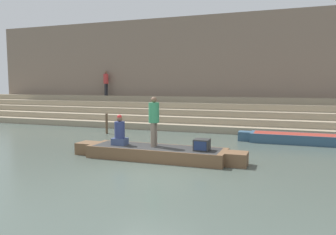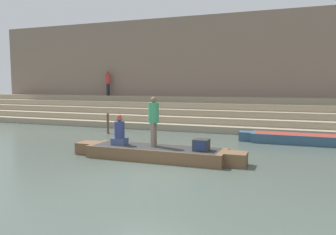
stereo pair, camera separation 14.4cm
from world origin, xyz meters
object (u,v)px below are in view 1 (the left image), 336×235
rowboat_main (156,152)px  moored_boat_shore (296,138)px  person_rowing (120,133)px  mooring_post (107,124)px  tv_set (202,145)px  person_on_steps (106,81)px  person_standing (154,118)px

rowboat_main → moored_boat_shore: size_ratio=1.23×
person_rowing → mooring_post: person_rowing is taller
tv_set → person_on_steps: bearing=128.2°
person_rowing → rowboat_main: bearing=10.3°
rowboat_main → person_rowing: (-1.36, -0.07, 0.62)m
rowboat_main → tv_set: 1.66m
person_standing → mooring_post: (-4.51, 4.55, -0.88)m
moored_boat_shore → mooring_post: 9.27m
person_standing → person_on_steps: size_ratio=1.01×
person_standing → person_rowing: person_standing is taller
tv_set → person_on_steps: (-9.17, 9.74, 2.17)m
mooring_post → person_on_steps: size_ratio=0.63×
tv_set → rowboat_main: bearing=172.6°
moored_boat_shore → person_on_steps: (-12.20, 4.81, 2.55)m
person_rowing → person_on_steps: (-6.19, 9.74, 1.93)m
mooring_post → tv_set: bearing=-36.9°
mooring_post → person_on_steps: person_on_steps is taller
person_on_steps → mooring_post: bearing=-58.0°
moored_boat_shore → person_standing: bearing=-135.7°
person_standing → person_rowing: (-1.25, -0.14, -0.56)m
person_standing → person_rowing: 1.38m
person_rowing → moored_boat_shore: person_rowing is taller
person_rowing → tv_set: bearing=7.5°
moored_boat_shore → person_on_steps: 13.36m
person_standing → person_rowing: size_ratio=1.59×
person_standing → person_on_steps: bearing=113.9°
rowboat_main → person_standing: 1.18m
rowboat_main → mooring_post: (-4.62, 4.62, 0.30)m
person_rowing → person_on_steps: 11.70m
rowboat_main → moored_boat_shore: bearing=49.5°
tv_set → mooring_post: bearing=138.0°
tv_set → moored_boat_shore: 5.80m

